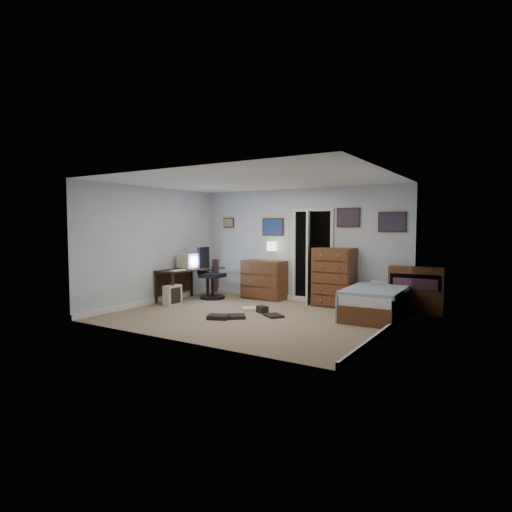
{
  "coord_description": "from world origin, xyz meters",
  "views": [
    {
      "loc": [
        4.24,
        -6.58,
        1.67
      ],
      "look_at": [
        -0.06,
        0.3,
        1.1
      ],
      "focal_mm": 30.0,
      "sensor_mm": 36.0,
      "label": 1
    }
  ],
  "objects": [
    {
      "name": "doorway",
      "position": [
        0.35,
        2.27,
        1.0
      ],
      "size": [
        0.96,
        1.12,
        2.05
      ],
      "color": "black",
      "rests_on": "floor"
    },
    {
      "name": "low_dresser",
      "position": [
        -0.76,
        1.77,
        0.44
      ],
      "size": [
        1.01,
        0.53,
        0.88
      ],
      "primitive_type": "cube",
      "rotation": [
        0.0,
        0.0,
        -0.04
      ],
      "color": "brown",
      "rests_on": "floor"
    },
    {
      "name": "floor_clutter",
      "position": [
        -0.14,
        -0.05,
        0.03
      ],
      "size": [
        1.2,
        1.42,
        0.13
      ],
      "rotation": [
        0.0,
        0.0,
        0.12
      ],
      "color": "black",
      "rests_on": "floor"
    },
    {
      "name": "pc_tower",
      "position": [
        -2.0,
        0.07,
        0.21
      ],
      "size": [
        0.2,
        0.4,
        0.43
      ],
      "rotation": [
        0.0,
        0.0,
        -0.01
      ],
      "color": "beige",
      "rests_on": "floor"
    },
    {
      "name": "crt_monitor",
      "position": [
        -2.18,
        0.77,
        0.88
      ],
      "size": [
        0.37,
        0.35,
        0.34
      ],
      "rotation": [
        0.0,
        0.0,
        -0.01
      ],
      "color": "beige",
      "rests_on": "computer_desk"
    },
    {
      "name": "tall_dresser",
      "position": [
        0.95,
        1.75,
        0.61
      ],
      "size": [
        0.83,
        0.5,
        1.22
      ],
      "primitive_type": "cube",
      "rotation": [
        0.0,
        0.0,
        -0.01
      ],
      "color": "brown",
      "rests_on": "floor"
    },
    {
      "name": "computer_desk",
      "position": [
        -2.28,
        0.62,
        0.55
      ],
      "size": [
        0.58,
        1.24,
        0.71
      ],
      "rotation": [
        0.0,
        0.0,
        -0.01
      ],
      "color": "black",
      "rests_on": "floor"
    },
    {
      "name": "bed",
      "position": [
        1.99,
        1.2,
        0.28
      ],
      "size": [
        1.07,
        1.88,
        0.6
      ],
      "rotation": [
        0.0,
        0.0,
        0.05
      ],
      "color": "brown",
      "rests_on": "floor"
    },
    {
      "name": "headboard_bookcase",
      "position": [
        2.55,
        1.86,
        0.48
      ],
      "size": [
        1.01,
        0.32,
        0.9
      ],
      "rotation": [
        0.0,
        0.0,
        0.07
      ],
      "color": "brown",
      "rests_on": "floor"
    },
    {
      "name": "office_chair",
      "position": [
        -1.85,
        1.15,
        0.46
      ],
      "size": [
        0.64,
        0.64,
        1.18
      ],
      "rotation": [
        0.0,
        0.0,
        0.13
      ],
      "color": "black",
      "rests_on": "floor"
    },
    {
      "name": "wall_posters",
      "position": [
        0.57,
        1.98,
        1.75
      ],
      "size": [
        4.38,
        0.04,
        0.6
      ],
      "color": "#331E11",
      "rests_on": "floor"
    },
    {
      "name": "table_lamp",
      "position": [
        -0.56,
        1.77,
        1.2
      ],
      "size": [
        0.23,
        0.23,
        0.43
      ],
      "rotation": [
        0.0,
        0.0,
        -0.04
      ],
      "color": "gold",
      "rests_on": "low_dresser"
    },
    {
      "name": "floor",
      "position": [
        0.0,
        0.0,
        -0.01
      ],
      "size": [
        5.0,
        4.0,
        0.02
      ],
      "primitive_type": "cube",
      "color": "#9D886C",
      "rests_on": "ground"
    },
    {
      "name": "media_stack",
      "position": [
        -2.32,
        2.04,
        0.42
      ],
      "size": [
        0.17,
        0.17,
        0.83
      ],
      "primitive_type": "cube",
      "rotation": [
        0.0,
        0.0,
        -0.0
      ],
      "color": "maroon",
      "rests_on": "floor"
    },
    {
      "name": "keyboard",
      "position": [
        -2.02,
        0.27,
        0.72
      ],
      "size": [
        0.15,
        0.38,
        0.02
      ],
      "primitive_type": "cube",
      "rotation": [
        0.0,
        0.0,
        -0.01
      ],
      "color": "beige",
      "rests_on": "computer_desk"
    }
  ]
}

